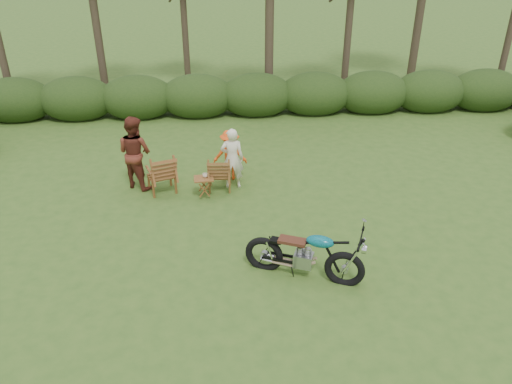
{
  "coord_description": "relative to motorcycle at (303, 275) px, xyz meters",
  "views": [
    {
      "loc": [
        -1.15,
        -7.42,
        5.76
      ],
      "look_at": [
        -0.53,
        1.59,
        0.9
      ],
      "focal_mm": 35.0,
      "sensor_mm": 36.0,
      "label": 1
    }
  ],
  "objects": [
    {
      "name": "cup",
      "position": [
        -1.85,
        3.22,
        0.54
      ],
      "size": [
        0.16,
        0.16,
        0.1
      ],
      "primitive_type": "imported",
      "rotation": [
        0.0,
        0.0,
        -0.42
      ],
      "color": "beige",
      "rests_on": "side_table"
    },
    {
      "name": "adult_a",
      "position": [
        -1.2,
        3.64,
        0.0
      ],
      "size": [
        0.58,
        0.39,
        1.53
      ],
      "primitive_type": "imported",
      "rotation": [
        0.0,
        0.0,
        3.09
      ],
      "color": "beige",
      "rests_on": "ground"
    },
    {
      "name": "adult_b",
      "position": [
        -3.54,
        3.84,
        0.0
      ],
      "size": [
        1.11,
        1.06,
        1.81
      ],
      "primitive_type": "imported",
      "rotation": [
        0.0,
        0.0,
        2.56
      ],
      "color": "#5F261B",
      "rests_on": "ground"
    },
    {
      "name": "lawn_chair_left",
      "position": [
        -2.91,
        3.5,
        0.0
      ],
      "size": [
        0.89,
        0.89,
        1.0
      ],
      "primitive_type": null,
      "rotation": [
        0.0,
        0.0,
        3.5
      ],
      "color": "brown",
      "rests_on": "ground"
    },
    {
      "name": "lawn_chair_right",
      "position": [
        -1.52,
        3.52,
        0.0
      ],
      "size": [
        0.64,
        0.64,
        0.89
      ],
      "primitive_type": null,
      "rotation": [
        0.0,
        0.0,
        3.1
      ],
      "color": "#5A2E16",
      "rests_on": "ground"
    },
    {
      "name": "ground",
      "position": [
        -0.23,
        0.06,
        0.0
      ],
      "size": [
        80.0,
        80.0,
        0.0
      ],
      "primitive_type": "plane",
      "color": "#31521B",
      "rests_on": "ground"
    },
    {
      "name": "motorcycle",
      "position": [
        0.0,
        0.0,
        0.0
      ],
      "size": [
        2.26,
        1.53,
        1.21
      ],
      "primitive_type": null,
      "rotation": [
        0.0,
        0.0,
        -0.38
      ],
      "color": "#0D9CAB",
      "rests_on": "ground"
    },
    {
      "name": "side_table",
      "position": [
        -1.89,
        3.19,
        0.24
      ],
      "size": [
        0.5,
        0.44,
        0.49
      ],
      "primitive_type": null,
      "rotation": [
        0.0,
        0.0,
        0.08
      ],
      "color": "brown",
      "rests_on": "ground"
    },
    {
      "name": "child",
      "position": [
        -1.24,
        4.11,
        0.0
      ],
      "size": [
        0.88,
        0.56,
        1.31
      ],
      "primitive_type": "imported",
      "rotation": [
        0.0,
        0.0,
        3.05
      ],
      "color": "#F45017",
      "rests_on": "ground"
    }
  ]
}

